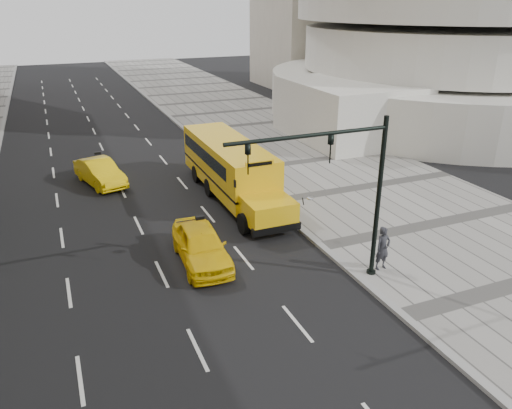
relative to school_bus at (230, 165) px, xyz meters
name	(u,v)px	position (x,y,z in m)	size (l,w,h in m)	color
ground	(159,222)	(-4.50, -2.08, -1.76)	(140.00, 140.00, 0.00)	black
sidewalk_museum	(365,188)	(7.50, -2.08, -1.69)	(12.00, 140.00, 0.15)	gray
curb_museum	(270,203)	(1.50, -2.08, -1.69)	(0.30, 140.00, 0.15)	gray
school_bus	(230,165)	(0.00, 0.00, 0.00)	(2.96, 11.56, 3.19)	yellow
taxi_near	(201,245)	(-3.73, -6.75, -0.98)	(1.84, 4.58, 1.56)	yellow
taxi_far	(100,172)	(-6.46, 4.58, -1.03)	(1.56, 4.48, 1.48)	yellow
pedestrian	(383,248)	(2.67, -10.27, -0.72)	(0.66, 0.43, 1.80)	#292A30
traffic_signal	(347,184)	(0.69, -10.42, 2.33)	(6.18, 0.36, 6.40)	black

